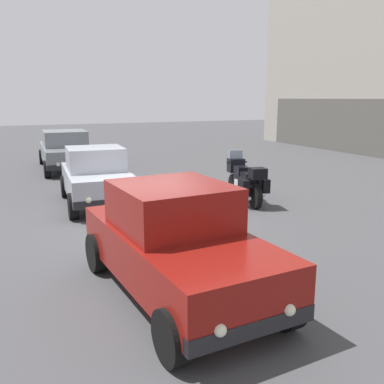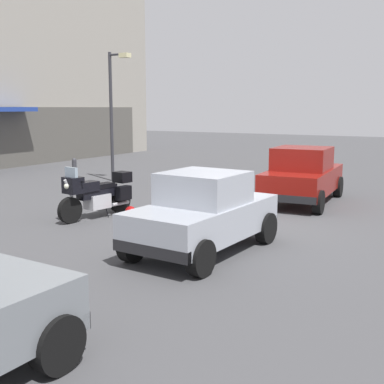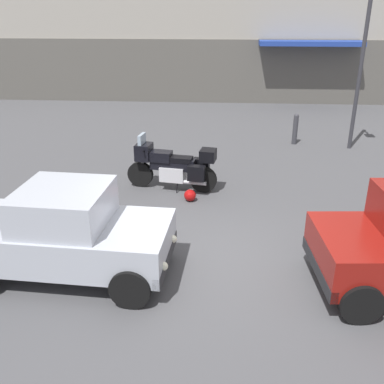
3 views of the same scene
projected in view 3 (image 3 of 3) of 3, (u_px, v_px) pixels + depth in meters
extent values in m
plane|color=#424244|center=(209.00, 260.00, 7.95)|extent=(80.00, 80.00, 0.00)
cube|color=#514E48|center=(219.00, 72.00, 20.07)|extent=(29.09, 0.12, 2.80)
cube|color=navy|center=(311.00, 43.00, 18.92)|extent=(4.40, 1.10, 0.20)
cylinder|color=black|center=(140.00, 174.00, 11.05)|extent=(0.65, 0.24, 0.64)
cylinder|color=black|center=(204.00, 180.00, 10.71)|extent=(0.65, 0.24, 0.64)
cylinder|color=#B7B7BC|center=(140.00, 158.00, 10.88)|extent=(0.33, 0.12, 0.68)
cube|color=#B7B7BC|center=(173.00, 173.00, 10.83)|extent=(0.66, 0.49, 0.36)
cube|color=black|center=(173.00, 164.00, 10.74)|extent=(1.13, 0.46, 0.28)
cube|color=black|center=(161.00, 156.00, 10.73)|extent=(0.57, 0.42, 0.24)
cube|color=black|center=(181.00, 159.00, 10.64)|extent=(0.60, 0.39, 0.12)
cube|color=black|center=(144.00, 152.00, 10.79)|extent=(0.43, 0.49, 0.40)
cube|color=#8C9EAD|center=(142.00, 140.00, 10.68)|extent=(0.14, 0.41, 0.28)
sphere|color=#EAEACC|center=(137.00, 151.00, 10.83)|extent=(0.14, 0.14, 0.14)
cylinder|color=black|center=(147.00, 148.00, 10.73)|extent=(0.14, 0.62, 0.04)
cylinder|color=#B7B7BC|center=(195.00, 183.00, 10.57)|extent=(0.56, 0.18, 0.09)
cube|color=black|center=(196.00, 173.00, 10.38)|extent=(0.43, 0.26, 0.36)
cube|color=black|center=(201.00, 165.00, 10.88)|extent=(0.43, 0.26, 0.36)
cube|color=black|center=(208.00, 155.00, 10.44)|extent=(0.42, 0.45, 0.28)
cylinder|color=black|center=(177.00, 187.00, 10.74)|extent=(0.04, 0.13, 0.29)
sphere|color=#990C0C|center=(190.00, 195.00, 10.28)|extent=(0.28, 0.28, 0.28)
cube|color=black|center=(319.00, 267.00, 6.98)|extent=(0.24, 1.64, 0.20)
cylinder|color=black|center=(329.00, 247.00, 7.74)|extent=(0.65, 0.27, 0.64)
cylinder|color=black|center=(361.00, 303.00, 6.30)|extent=(0.65, 0.27, 0.64)
cube|color=#9EA3AD|center=(68.00, 240.00, 7.33)|extent=(3.49, 1.76, 0.64)
cube|color=#9EA3AD|center=(63.00, 206.00, 7.08)|extent=(1.48, 1.52, 0.60)
cube|color=#8C9EAD|center=(103.00, 208.00, 7.01)|extent=(0.14, 1.33, 0.51)
cube|color=#8C9EAD|center=(25.00, 204.00, 7.16)|extent=(0.14, 1.33, 0.48)
cube|color=black|center=(166.00, 258.00, 7.22)|extent=(0.21, 1.56, 0.20)
cylinder|color=black|center=(152.00, 240.00, 7.98)|extent=(0.65, 0.26, 0.64)
cylinder|color=black|center=(131.00, 288.00, 6.63)|extent=(0.65, 0.26, 0.64)
cylinder|color=black|center=(21.00, 231.00, 8.28)|extent=(0.65, 0.26, 0.64)
sphere|color=silver|center=(173.00, 239.00, 7.56)|extent=(0.14, 0.14, 0.14)
sphere|color=silver|center=(164.00, 266.00, 6.78)|extent=(0.14, 0.14, 0.14)
cylinder|color=#2D2D33|center=(360.00, 71.00, 13.18)|extent=(0.12, 0.12, 4.78)
cylinder|color=#333338|center=(295.00, 130.00, 14.36)|extent=(0.16, 0.16, 0.93)
sphere|color=#333338|center=(296.00, 116.00, 14.18)|extent=(0.16, 0.16, 0.16)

